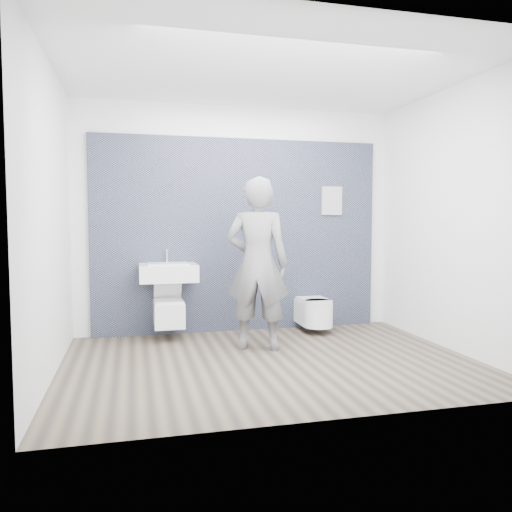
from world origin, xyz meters
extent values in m
plane|color=brown|center=(0.00, 0.00, 0.00)|extent=(4.00, 4.00, 0.00)
plane|color=white|center=(0.00, 1.50, 1.40)|extent=(4.00, 0.00, 4.00)
plane|color=white|center=(0.00, -1.50, 1.40)|extent=(4.00, 0.00, 4.00)
plane|color=white|center=(-2.00, 0.00, 1.40)|extent=(0.00, 3.00, 3.00)
plane|color=white|center=(2.00, 0.00, 1.40)|extent=(0.00, 3.00, 3.00)
plane|color=white|center=(0.00, 0.00, 2.80)|extent=(4.00, 4.00, 0.00)
cube|color=black|center=(0.00, 1.47, 0.00)|extent=(3.60, 0.06, 2.40)
cube|color=white|center=(-0.91, 1.19, 0.78)|extent=(0.66, 0.50, 0.20)
cube|color=silver|center=(-0.91, 1.17, 0.88)|extent=(0.46, 0.33, 0.03)
cylinder|color=silver|center=(-0.91, 1.38, 0.96)|extent=(0.02, 0.02, 0.17)
cylinder|color=silver|center=(-0.91, 1.33, 1.04)|extent=(0.02, 0.11, 0.02)
cylinder|color=silver|center=(-0.91, 1.42, 0.62)|extent=(0.04, 0.04, 0.13)
cube|color=white|center=(-0.91, 1.19, 0.30)|extent=(0.34, 0.49, 0.29)
cylinder|color=silver|center=(-0.91, 1.16, 0.43)|extent=(0.24, 0.24, 0.03)
cube|color=white|center=(-0.91, 1.16, 0.45)|extent=(0.32, 0.40, 0.02)
cube|color=white|center=(-0.91, 1.28, 0.61)|extent=(0.32, 0.23, 0.30)
cube|color=silver|center=(-0.91, 1.41, 0.20)|extent=(0.09, 0.06, 0.08)
cube|color=white|center=(0.89, 1.23, 0.24)|extent=(0.36, 0.42, 0.30)
cylinder|color=white|center=(0.89, 1.02, 0.24)|extent=(0.36, 0.36, 0.30)
cube|color=white|center=(0.89, 1.20, 0.40)|extent=(0.34, 0.40, 0.03)
cylinder|color=white|center=(0.89, 1.00, 0.40)|extent=(0.34, 0.34, 0.03)
cube|color=silver|center=(0.89, 1.41, 0.13)|extent=(0.10, 0.06, 0.08)
cube|color=white|center=(1.22, 1.43, 0.00)|extent=(0.27, 0.03, 0.37)
imported|color=gray|center=(-0.01, 0.51, 0.92)|extent=(0.78, 0.65, 1.84)
camera|label=1|loc=(-1.30, -4.65, 1.38)|focal=35.00mm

